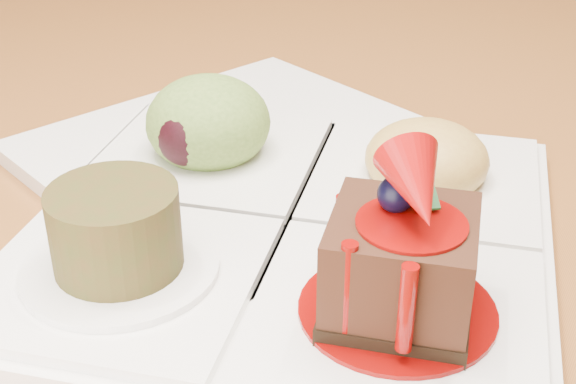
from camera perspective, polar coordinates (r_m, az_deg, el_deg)
The scene contains 3 objects.
dining_table at distance 0.79m, azimuth 3.31°, elevation 5.42°, with size 1.00×1.80×0.75m.
sampler_plate at distance 0.46m, azimuth -0.15°, elevation -1.04°, with size 0.36×0.36×0.11m.
second_plate at distance 0.55m, azimuth -2.53°, elevation 2.45°, with size 0.26×0.26×0.01m, color white.
Camera 1 is at (0.31, -0.65, 1.00)m, focal length 50.00 mm.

